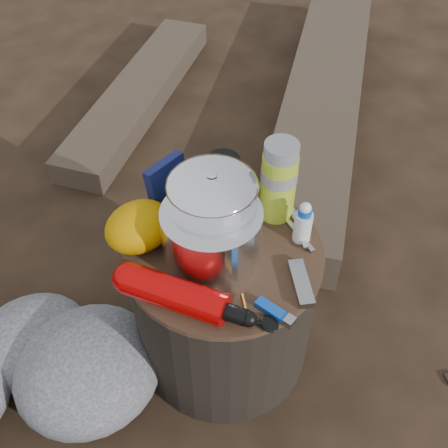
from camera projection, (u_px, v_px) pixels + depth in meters
ground at (224, 346)px, 1.46m from camera, size 60.00×60.00×0.00m
stump at (224, 304)px, 1.31m from camera, size 0.43×0.43×0.40m
log_main at (321, 105)px, 2.11m from camera, size 1.46×1.27×0.14m
log_small at (139, 93)px, 2.21m from camera, size 1.02×0.80×0.09m
foil_windscreen at (212, 234)px, 1.12m from camera, size 0.21×0.21×0.13m
camping_pot at (212, 207)px, 1.13m from camera, size 0.18×0.18×0.18m
fuel_bottle at (176, 294)px, 1.05m from camera, size 0.20×0.27×0.07m
thermos at (279, 181)px, 1.18m from camera, size 0.08×0.08×0.20m
travel_mug at (223, 178)px, 1.25m from camera, size 0.07×0.07×0.11m
stuff_sack at (139, 227)px, 1.15m from camera, size 0.15×0.12×0.10m
food_pouch at (168, 187)px, 1.21m from camera, size 0.11×0.04×0.13m
lighter at (271, 309)px, 1.06m from camera, size 0.04×0.09×0.02m
multitool at (301, 283)px, 1.10m from camera, size 0.08×0.11×0.02m
pot_grabber at (295, 229)px, 1.20m from camera, size 0.08×0.15×0.01m
spork at (236, 320)px, 1.04m from camera, size 0.11×0.11×0.01m
squeeze_bottle at (303, 224)px, 1.16m from camera, size 0.04×0.04×0.09m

